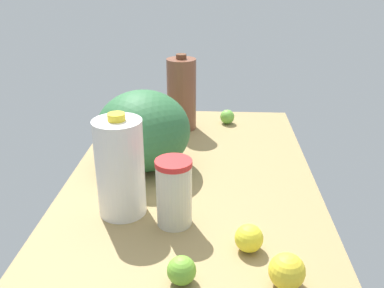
{
  "coord_description": "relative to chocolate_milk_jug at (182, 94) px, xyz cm",
  "views": [
    {
      "loc": [
        120.88,
        6.68,
        65.55
      ],
      "look_at": [
        0.0,
        0.0,
        13.0
      ],
      "focal_mm": 40.0,
      "sensor_mm": 36.0,
      "label": 1
    }
  ],
  "objects": [
    {
      "name": "tumbler_cup",
      "position": [
        67.49,
        3.32,
        -5.13
      ],
      "size": [
        9.23,
        9.23,
        17.78
      ],
      "color": "beige",
      "rests_on": "countertop"
    },
    {
      "name": "orange_far_back",
      "position": [
        8.15,
        -9.79,
        -10.16
      ],
      "size": [
        7.79,
        7.79,
        7.79
      ],
      "primitive_type": "sphere",
      "color": "orange",
      "rests_on": "countertop"
    },
    {
      "name": "milk_jug",
      "position": [
        62.83,
        -11.01,
        -0.88
      ],
      "size": [
        12.56,
        12.56,
        27.91
      ],
      "color": "white",
      "rests_on": "countertop"
    },
    {
      "name": "chocolate_milk_jug",
      "position": [
        0.0,
        0.0,
        0.0
      ],
      "size": [
        11.37,
        11.37,
        29.68
      ],
      "color": "brown",
      "rests_on": "countertop"
    },
    {
      "name": "lime_beside_bowl",
      "position": [
        -5.92,
        18.29,
        -11.14
      ],
      "size": [
        5.84,
        5.84,
        5.84
      ],
      "primitive_type": "sphere",
      "color": "#68AF3F",
      "rests_on": "countertop"
    },
    {
      "name": "watermelon",
      "position": [
        35.73,
        -9.38,
        -1.32
      ],
      "size": [
        29.79,
        29.79,
        25.47
      ],
      "primitive_type": "ellipsoid",
      "color": "#2C6337",
      "rests_on": "countertop"
    },
    {
      "name": "lime_near_front",
      "position": [
        89.44,
        6.85,
        -10.97
      ],
      "size": [
        6.18,
        6.18,
        6.18
      ],
      "primitive_type": "sphere",
      "color": "#6CAB32",
      "rests_on": "countertop"
    },
    {
      "name": "lemon_by_jug",
      "position": [
        89.32,
        28.5,
        -10.24
      ],
      "size": [
        7.63,
        7.63,
        7.63
      ],
      "primitive_type": "sphere",
      "color": "yellow",
      "rests_on": "countertop"
    },
    {
      "name": "lemon_loose",
      "position": [
        77.77,
        21.56,
        -10.72
      ],
      "size": [
        6.67,
        6.67,
        6.67
      ],
      "primitive_type": "sphere",
      "color": "yellow",
      "rests_on": "countertop"
    },
    {
      "name": "countertop",
      "position": [
        39.27,
        6.25,
        -15.56
      ],
      "size": [
        120.0,
        76.0,
        3.0
      ],
      "primitive_type": "cube",
      "color": "#927A4C",
      "rests_on": "ground"
    }
  ]
}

